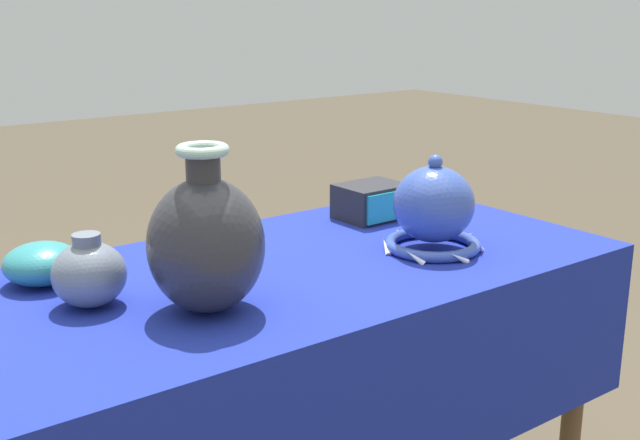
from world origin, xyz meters
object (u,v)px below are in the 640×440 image
vase_tall_bulbous (206,243)px  vase_dome_bell (433,211)px  bowl_shallow_teal (42,263)px  mosaic_tile_box (372,201)px  jar_round_slate (89,274)px

vase_tall_bulbous → vase_dome_bell: size_ratio=1.30×
vase_tall_bulbous → vase_dome_bell: (0.51, 0.01, -0.03)m
vase_dome_bell → bowl_shallow_teal: vase_dome_bell is taller
mosaic_tile_box → jar_round_slate: 0.72m
vase_tall_bulbous → bowl_shallow_teal: vase_tall_bulbous is taller
jar_round_slate → mosaic_tile_box: bearing=10.9°
vase_dome_bell → mosaic_tile_box: bearing=77.0°
mosaic_tile_box → bowl_shallow_teal: size_ratio=1.11×
vase_tall_bulbous → jar_round_slate: vase_tall_bulbous is taller
mosaic_tile_box → jar_round_slate: (-0.71, -0.14, 0.02)m
vase_tall_bulbous → bowl_shallow_teal: 0.34m
bowl_shallow_teal → vase_tall_bulbous: bearing=-59.2°
vase_tall_bulbous → jar_round_slate: size_ratio=2.22×
vase_tall_bulbous → vase_dome_bell: vase_tall_bulbous is taller
vase_tall_bulbous → jar_round_slate: 0.20m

